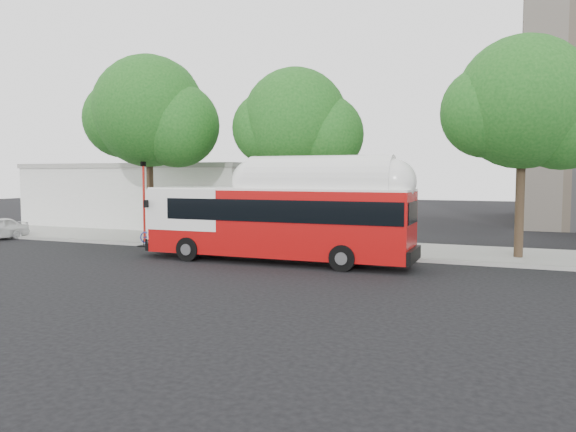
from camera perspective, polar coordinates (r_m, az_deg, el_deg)
name	(u,v)px	position (r m, az deg, el deg)	size (l,w,h in m)	color
ground	(262,269)	(21.35, -2.66, -5.36)	(120.00, 120.00, 0.00)	black
sidewalk	(318,246)	(27.31, 3.06, -3.08)	(60.00, 5.00, 0.15)	gray
curb_strip	(299,253)	(24.89, 1.11, -3.80)	(60.00, 0.30, 0.15)	gray
red_curb_segment	(238,250)	(26.11, -5.06, -3.43)	(10.00, 0.32, 0.16)	maroon
street_tree_left	(157,116)	(30.31, -13.16, 9.91)	(6.67, 5.80, 9.74)	#2D2116
street_tree_mid	(304,125)	(26.97, 1.60, 9.24)	(5.75, 5.00, 8.62)	#2D2116
street_tree_right	(534,108)	(25.12, 23.75, 10.05)	(6.21, 5.40, 9.18)	#2D2116
low_commercial_bldg	(164,194)	(40.24, -12.49, 2.16)	(16.20, 10.20, 4.25)	silver
transit_bus	(279,223)	(22.62, -0.93, -0.70)	(11.69, 2.56, 3.45)	#A50B0B
signal_pole	(144,202)	(29.19, -14.42, 1.36)	(0.12, 0.40, 4.20)	red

